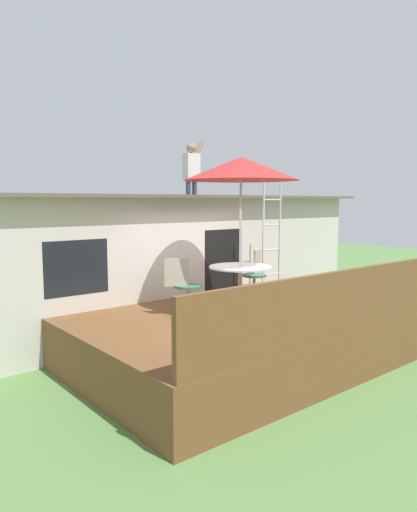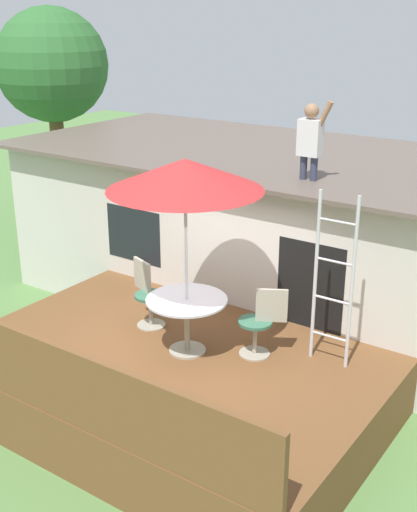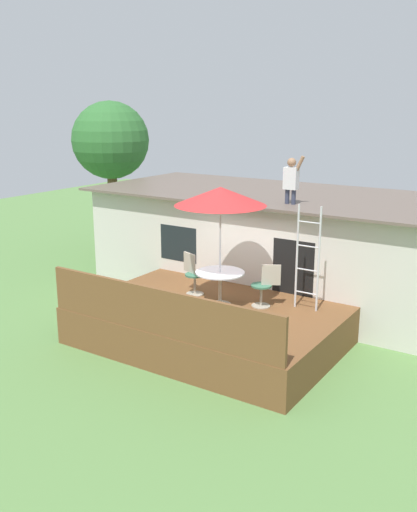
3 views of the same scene
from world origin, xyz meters
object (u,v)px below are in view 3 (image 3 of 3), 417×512
(patio_chair_left, at_px, (193,274))
(patio_table, at_px, (220,279))
(patio_umbrella, at_px, (220,196))
(patio_chair_right, at_px, (265,286))
(person_figure, at_px, (292,178))
(backyard_tree, at_px, (111,142))
(step_ladder, at_px, (308,258))

(patio_chair_left, bearing_deg, patio_table, -0.00)
(patio_umbrella, xyz_separation_m, patio_chair_right, (0.82, 0.46, -1.89))
(person_figure, height_order, backyard_tree, backyard_tree)
(step_ladder, bearing_deg, patio_chair_left, -169.44)
(patio_umbrella, height_order, step_ladder, patio_umbrella)
(backyard_tree, bearing_deg, patio_chair_left, -34.39)
(step_ladder, relative_size, backyard_tree, 0.43)
(patio_table, height_order, patio_chair_left, patio_chair_left)
(patio_chair_left, bearing_deg, step_ladder, 30.12)
(patio_chair_left, relative_size, backyard_tree, 0.18)
(patio_table, bearing_deg, person_figure, 74.24)
(patio_table, bearing_deg, patio_chair_right, 29.36)
(patio_umbrella, relative_size, person_figure, 2.29)
(patio_table, height_order, person_figure, person_figure)
(backyard_tree, bearing_deg, patio_umbrella, -32.72)
(step_ladder, bearing_deg, patio_umbrella, -153.58)
(step_ladder, distance_m, patio_chair_left, 2.67)
(patio_chair_left, xyz_separation_m, patio_chair_right, (1.75, 0.13, 0.00))
(patio_table, xyz_separation_m, person_figure, (0.59, 2.09, 1.97))
(patio_table, relative_size, person_figure, 0.94)
(patio_chair_left, relative_size, patio_chair_right, 1.00)
(person_figure, bearing_deg, patio_chair_right, -81.81)
(patio_chair_left, distance_m, patio_chair_right, 1.76)
(person_figure, bearing_deg, step_ladder, -51.38)
(step_ladder, relative_size, patio_chair_left, 2.39)
(patio_table, bearing_deg, patio_umbrella, -45.00)
(step_ladder, distance_m, patio_chair_right, 1.08)
(patio_umbrella, height_order, person_figure, person_figure)
(step_ladder, bearing_deg, patio_chair_right, -156.79)
(step_ladder, bearing_deg, backyard_tree, 156.46)
(patio_umbrella, xyz_separation_m, patio_chair_left, (-0.93, 0.33, -1.89))
(step_ladder, distance_m, person_figure, 2.19)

